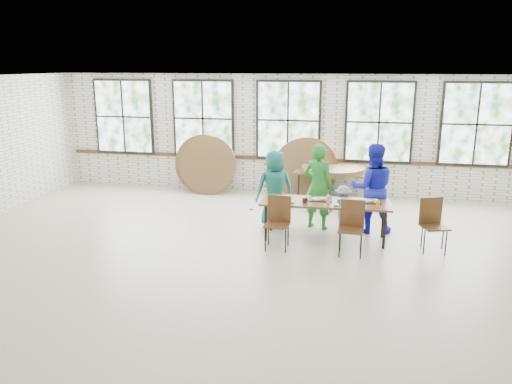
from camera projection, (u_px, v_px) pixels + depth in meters
The scene contains 13 objects.
room at pixel (288, 122), 12.40m from camera, with size 12.00×12.00×12.00m.
dining_table at pixel (325, 204), 9.32m from camera, with size 2.41×0.84×0.74m.
chair_near_left at pixel (278, 218), 8.94m from camera, with size 0.44×0.43×0.95m.
chair_near_right at pixel (352, 222), 8.67m from camera, with size 0.44×0.43×0.95m.
chair_spare at pixel (433, 220), 8.82m from camera, with size 0.53×0.52×0.95m.
adult_teal at pixel (275, 188), 10.12m from camera, with size 0.76×0.50×1.56m, color #1C6D63.
adult_green at pixel (318, 186), 9.93m from camera, with size 0.63×0.41×1.73m, color #217F2B.
toddler at pixel (343, 208), 9.94m from camera, with size 0.58×0.34×0.90m, color #131B3E.
adult_blue at pixel (372, 188), 9.73m from camera, with size 0.86×0.67×1.76m, color #1B21C1.
storage_table at pixel (333, 174), 11.88m from camera, with size 1.86×0.89×0.74m.
tabletop_clutter at pixel (331, 201), 9.26m from camera, with size 2.09×0.61×0.11m.
round_tops_stacked at pixel (333, 169), 11.85m from camera, with size 1.50×1.50×0.13m.
round_tops_leaning at pixel (254, 166), 12.52m from camera, with size 4.19×0.47×1.50m.
Camera 1 is at (1.68, -7.91, 3.23)m, focal length 35.00 mm.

